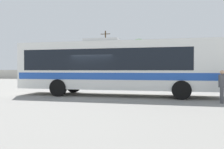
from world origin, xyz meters
name	(u,v)px	position (x,y,z in m)	size (l,w,h in m)	color
ground_plane	(111,85)	(0.00, 10.00, 0.00)	(300.00, 300.00, 0.00)	gray
perimeter_wall	(122,74)	(0.00, 26.91, 0.80)	(80.00, 0.30, 1.60)	beige
coach_bus_white_blue	(115,65)	(1.28, 0.29, 1.90)	(12.62, 4.02, 3.56)	white
attendant_by_bus_door	(222,85)	(6.76, -2.57, 0.90)	(0.44, 0.44, 1.60)	#4C4C51
parked_car_leftmost_black	(37,75)	(-14.10, 23.65, 0.80)	(4.39, 2.09, 1.51)	black
parked_car_second_black	(74,75)	(-7.66, 23.51, 0.76)	(4.10, 2.00, 1.43)	black
parked_car_third_black	(113,75)	(-1.30, 24.04, 0.78)	(4.36, 2.25, 1.47)	black
parked_car_rightmost_grey	(146,75)	(4.15, 23.57, 0.81)	(4.44, 2.19, 1.53)	slate
utility_pole_near	(105,54)	(-3.18, 29.04, 4.64)	(1.80, 0.33, 8.91)	#4C3823
roadside_tree_left	(38,55)	(-18.00, 32.65, 4.67)	(5.08, 5.08, 6.84)	brown
roadside_tree_midleft	(86,55)	(-7.00, 29.65, 4.38)	(3.28, 3.28, 5.80)	brown
roadside_tree_midright	(139,50)	(3.04, 29.13, 5.20)	(4.93, 4.93, 7.30)	brown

